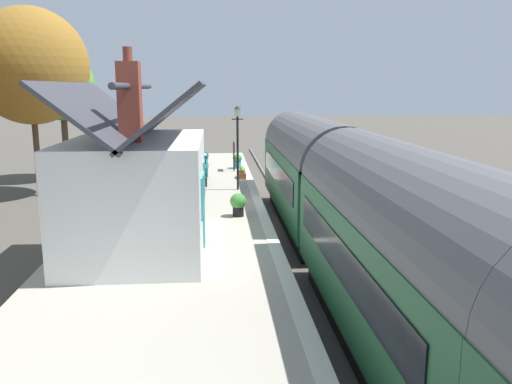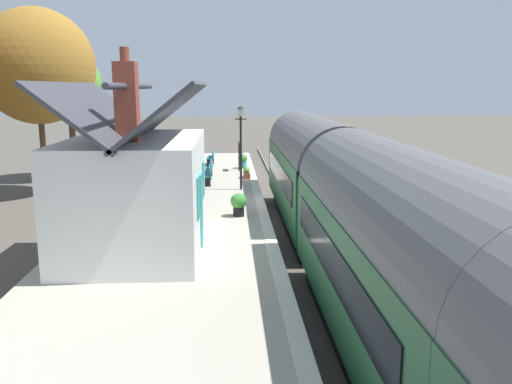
{
  "view_description": "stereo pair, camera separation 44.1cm",
  "coord_description": "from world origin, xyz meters",
  "px_view_note": "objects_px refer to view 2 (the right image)",
  "views": [
    {
      "loc": [
        -20.43,
        2.86,
        5.43
      ],
      "look_at": [
        -2.92,
        1.5,
        1.93
      ],
      "focal_mm": 36.95,
      "sensor_mm": 36.0,
      "label": 1
    },
    {
      "loc": [
        -20.45,
        2.42,
        5.43
      ],
      "look_at": [
        -2.92,
        1.5,
        1.93
      ],
      "focal_mm": 36.95,
      "sensor_mm": 36.0,
      "label": 2
    }
  ],
  "objects_px": {
    "bench_mid_platform": "(208,174)",
    "tree_mid_background": "(37,67)",
    "bench_near_building": "(209,169)",
    "planter_edge_near": "(243,161)",
    "lamp_post_platform": "(241,132)",
    "train": "(389,244)",
    "station_building": "(137,188)",
    "planter_corner_building": "(247,173)",
    "bench_platform_end": "(211,157)",
    "planter_by_door": "(142,194)",
    "station_sign_board": "(239,149)",
    "planter_under_sign": "(183,164)",
    "planter_bench_left": "(239,203)",
    "bench_by_lamp": "(200,190)",
    "tree_distant": "(69,86)"
  },
  "relations": [
    {
      "from": "train",
      "to": "station_building",
      "type": "bearing_deg",
      "value": 53.19
    },
    {
      "from": "bench_by_lamp",
      "to": "tree_mid_background",
      "type": "height_order",
      "value": "tree_mid_background"
    },
    {
      "from": "bench_mid_platform",
      "to": "tree_distant",
      "type": "xyz_separation_m",
      "value": [
        7.44,
        8.3,
        4.12
      ]
    },
    {
      "from": "planter_by_door",
      "to": "station_building",
      "type": "bearing_deg",
      "value": -171.82
    },
    {
      "from": "planter_by_door",
      "to": "tree_distant",
      "type": "bearing_deg",
      "value": 27.01
    },
    {
      "from": "lamp_post_platform",
      "to": "station_sign_board",
      "type": "relative_size",
      "value": 2.36
    },
    {
      "from": "bench_mid_platform",
      "to": "planter_corner_building",
      "type": "distance_m",
      "value": 2.55
    },
    {
      "from": "bench_platform_end",
      "to": "planter_under_sign",
      "type": "height_order",
      "value": "planter_under_sign"
    },
    {
      "from": "station_building",
      "to": "bench_platform_end",
      "type": "relative_size",
      "value": 4.66
    },
    {
      "from": "bench_mid_platform",
      "to": "tree_mid_background",
      "type": "relative_size",
      "value": 0.15
    },
    {
      "from": "bench_mid_platform",
      "to": "station_sign_board",
      "type": "bearing_deg",
      "value": -20.27
    },
    {
      "from": "tree_distant",
      "to": "tree_mid_background",
      "type": "distance_m",
      "value": 4.95
    },
    {
      "from": "bench_platform_end",
      "to": "tree_mid_background",
      "type": "height_order",
      "value": "tree_mid_background"
    },
    {
      "from": "station_sign_board",
      "to": "planter_edge_near",
      "type": "bearing_deg",
      "value": -16.35
    },
    {
      "from": "train",
      "to": "planter_bench_left",
      "type": "distance_m",
      "value": 8.4
    },
    {
      "from": "bench_platform_end",
      "to": "bench_near_building",
      "type": "bearing_deg",
      "value": -179.51
    },
    {
      "from": "planter_under_sign",
      "to": "bench_platform_end",
      "type": "bearing_deg",
      "value": -25.38
    },
    {
      "from": "bench_mid_platform",
      "to": "planter_bench_left",
      "type": "bearing_deg",
      "value": -168.1
    },
    {
      "from": "bench_near_building",
      "to": "planter_by_door",
      "type": "height_order",
      "value": "bench_near_building"
    },
    {
      "from": "bench_platform_end",
      "to": "bench_by_lamp",
      "type": "relative_size",
      "value": 1.0
    },
    {
      "from": "planter_by_door",
      "to": "planter_bench_left",
      "type": "bearing_deg",
      "value": -120.27
    },
    {
      "from": "planter_bench_left",
      "to": "bench_platform_end",
      "type": "bearing_deg",
      "value": 6.13
    },
    {
      "from": "bench_by_lamp",
      "to": "planter_by_door",
      "type": "distance_m",
      "value": 2.25
    },
    {
      "from": "bench_by_lamp",
      "to": "planter_bench_left",
      "type": "height_order",
      "value": "bench_by_lamp"
    },
    {
      "from": "bench_near_building",
      "to": "planter_by_door",
      "type": "distance_m",
      "value": 6.41
    },
    {
      "from": "train",
      "to": "station_building",
      "type": "distance_m",
      "value": 7.4
    },
    {
      "from": "planter_under_sign",
      "to": "planter_edge_near",
      "type": "bearing_deg",
      "value": -62.97
    },
    {
      "from": "train",
      "to": "bench_platform_end",
      "type": "height_order",
      "value": "train"
    },
    {
      "from": "planter_by_door",
      "to": "planter_under_sign",
      "type": "bearing_deg",
      "value": -7.44
    },
    {
      "from": "bench_mid_platform",
      "to": "planter_bench_left",
      "type": "distance_m",
      "value": 6.42
    },
    {
      "from": "bench_by_lamp",
      "to": "planter_under_sign",
      "type": "distance_m",
      "value": 7.25
    },
    {
      "from": "planter_bench_left",
      "to": "tree_mid_background",
      "type": "distance_m",
      "value": 14.07
    },
    {
      "from": "bench_mid_platform",
      "to": "lamp_post_platform",
      "type": "height_order",
      "value": "lamp_post_platform"
    },
    {
      "from": "bench_by_lamp",
      "to": "station_sign_board",
      "type": "bearing_deg",
      "value": -12.25
    },
    {
      "from": "planter_by_door",
      "to": "station_sign_board",
      "type": "distance_m",
      "value": 9.23
    },
    {
      "from": "planter_bench_left",
      "to": "planter_corner_building",
      "type": "xyz_separation_m",
      "value": [
        7.99,
        -0.57,
        -0.19
      ]
    },
    {
      "from": "train",
      "to": "bench_by_lamp",
      "type": "xyz_separation_m",
      "value": [
        10.29,
        4.49,
        -0.82
      ]
    },
    {
      "from": "bench_near_building",
      "to": "bench_by_lamp",
      "type": "distance_m",
      "value": 5.64
    },
    {
      "from": "bench_mid_platform",
      "to": "tree_mid_background",
      "type": "xyz_separation_m",
      "value": [
        2.57,
        8.38,
        5.02
      ]
    },
    {
      "from": "bench_near_building",
      "to": "planter_edge_near",
      "type": "distance_m",
      "value": 3.61
    },
    {
      "from": "planter_edge_near",
      "to": "tree_distant",
      "type": "height_order",
      "value": "tree_distant"
    },
    {
      "from": "station_building",
      "to": "tree_distant",
      "type": "relative_size",
      "value": 0.86
    },
    {
      "from": "planter_by_door",
      "to": "station_sign_board",
      "type": "bearing_deg",
      "value": -25.54
    },
    {
      "from": "planter_under_sign",
      "to": "tree_distant",
      "type": "bearing_deg",
      "value": 59.08
    },
    {
      "from": "lamp_post_platform",
      "to": "planter_bench_left",
      "type": "bearing_deg",
      "value": 177.66
    },
    {
      "from": "train",
      "to": "bench_platform_end",
      "type": "relative_size",
      "value": 21.33
    },
    {
      "from": "train",
      "to": "station_building",
      "type": "relative_size",
      "value": 4.58
    },
    {
      "from": "bench_by_lamp",
      "to": "planter_by_door",
      "type": "bearing_deg",
      "value": 97.67
    },
    {
      "from": "station_building",
      "to": "planter_bench_left",
      "type": "distance_m",
      "value": 4.65
    },
    {
      "from": "lamp_post_platform",
      "to": "tree_distant",
      "type": "relative_size",
      "value": 0.49
    }
  ]
}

